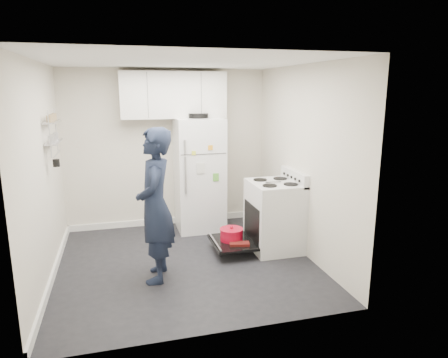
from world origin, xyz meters
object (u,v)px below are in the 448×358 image
object	(u,v)px
electric_range	(273,216)
open_oven_door	(232,238)
refrigerator	(199,174)
person	(155,206)

from	to	relation	value
electric_range	open_oven_door	size ratio (longest dim) A/B	1.52
open_oven_door	refrigerator	distance (m)	1.30
electric_range	person	bearing A→B (deg)	-163.31
electric_range	open_oven_door	world-z (taller)	electric_range
electric_range	person	xyz separation A→B (m)	(-1.65, -0.50, 0.42)
open_oven_door	person	bearing A→B (deg)	-153.89
refrigerator	person	size ratio (longest dim) A/B	1.03
electric_range	refrigerator	size ratio (longest dim) A/B	0.60
person	open_oven_door	bearing A→B (deg)	126.34
electric_range	refrigerator	distance (m)	1.43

